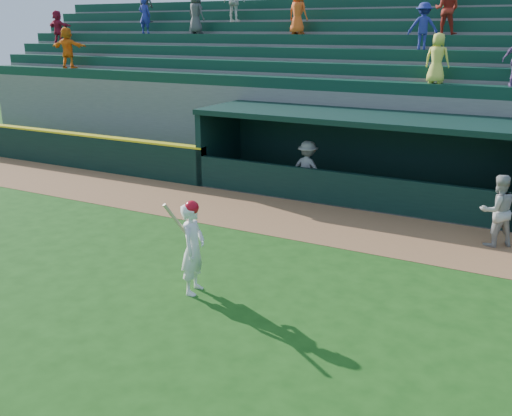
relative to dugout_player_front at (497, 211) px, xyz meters
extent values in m
plane|color=#1A4912|center=(-4.29, -5.30, -0.84)|extent=(120.00, 120.00, 0.00)
cube|color=brown|center=(-4.29, -0.40, -0.84)|extent=(40.00, 3.00, 0.01)
cube|color=black|center=(-16.54, 1.25, -0.24)|extent=(15.50, 0.30, 1.20)
cube|color=yellow|center=(-16.54, 1.25, 0.39)|extent=(15.50, 0.32, 0.06)
imported|color=#AAAAA4|center=(0.00, 0.00, 0.00)|extent=(1.04, 0.99, 1.69)
imported|color=gray|center=(-5.45, 1.76, -0.01)|extent=(1.15, 0.76, 1.67)
cube|color=slate|center=(-4.29, 2.40, -0.82)|extent=(9.00, 2.60, 0.04)
cube|color=black|center=(-8.89, 2.40, 0.31)|extent=(0.20, 2.60, 2.30)
cube|color=black|center=(-4.29, 3.70, 0.31)|extent=(9.40, 0.20, 2.30)
cube|color=black|center=(-4.29, 2.40, 1.54)|extent=(9.40, 2.80, 0.16)
cube|color=black|center=(-4.29, 1.18, -0.34)|extent=(9.00, 0.16, 1.00)
cube|color=brown|center=(-4.29, 3.20, -0.59)|extent=(8.40, 0.45, 0.10)
cube|color=slate|center=(-4.29, 4.23, 0.61)|extent=(34.00, 0.85, 2.91)
cube|color=#0F3828|center=(-4.29, 4.11, 2.25)|extent=(34.00, 0.60, 0.36)
cube|color=slate|center=(-4.29, 5.08, 0.84)|extent=(34.00, 0.85, 3.36)
cube|color=#0F3828|center=(-4.29, 4.96, 2.70)|extent=(34.00, 0.60, 0.36)
cube|color=slate|center=(-4.29, 5.93, 1.06)|extent=(34.00, 0.85, 3.81)
cube|color=#0F3828|center=(-4.29, 5.81, 3.15)|extent=(34.00, 0.60, 0.36)
cube|color=slate|center=(-4.29, 6.78, 1.29)|extent=(34.00, 0.85, 4.26)
cube|color=#0F3828|center=(-4.29, 6.66, 3.60)|extent=(34.00, 0.60, 0.36)
cube|color=slate|center=(-4.29, 7.63, 1.51)|extent=(34.00, 0.85, 4.71)
cube|color=#0F3828|center=(-4.29, 7.51, 4.05)|extent=(34.00, 0.60, 0.36)
cube|color=slate|center=(-4.29, 8.48, 1.74)|extent=(34.00, 0.85, 5.16)
cube|color=#0F3828|center=(-4.29, 8.36, 4.50)|extent=(34.00, 0.60, 0.36)
cube|color=slate|center=(-4.29, 9.33, 1.96)|extent=(34.00, 0.85, 5.61)
cube|color=#0F3828|center=(-4.29, 9.21, 4.95)|extent=(34.00, 0.60, 0.36)
cube|color=slate|center=(-4.29, 9.90, 1.96)|extent=(34.50, 0.30, 5.61)
imported|color=#F7561B|center=(-8.07, 6.68, 4.55)|extent=(0.83, 0.61, 1.54)
imported|color=silver|center=(-11.25, 7.53, 5.03)|extent=(0.95, 0.41, 1.61)
imported|color=#A31936|center=(-19.36, 5.83, 4.04)|extent=(1.36, 0.53, 1.43)
imported|color=navy|center=(-15.14, 6.68, 4.50)|extent=(0.56, 0.41, 1.44)
imported|color=#474747|center=(-15.71, 7.53, 4.94)|extent=(0.78, 0.66, 1.43)
imported|color=#E5E151|center=(-2.44, 4.13, 3.15)|extent=(0.75, 0.53, 1.44)
imported|color=orange|center=(-17.16, 4.13, 3.24)|extent=(1.57, 0.81, 1.62)
imported|color=#A02418|center=(-2.77, 6.68, 4.58)|extent=(0.81, 0.65, 1.62)
imported|color=navy|center=(-3.30, 5.83, 4.05)|extent=(1.03, 0.72, 1.45)
imported|color=#474747|center=(-12.55, 6.68, 4.57)|extent=(0.87, 0.67, 1.59)
imported|color=white|center=(-4.77, -5.32, 0.03)|extent=(0.54, 0.71, 1.76)
sphere|color=red|center=(-4.77, -5.32, 0.84)|extent=(0.27, 0.27, 0.27)
cylinder|color=#CFBD84|center=(-4.95, -5.54, 0.61)|extent=(0.32, 0.45, 0.76)
camera|label=1|loc=(0.95, -13.55, 3.97)|focal=40.00mm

